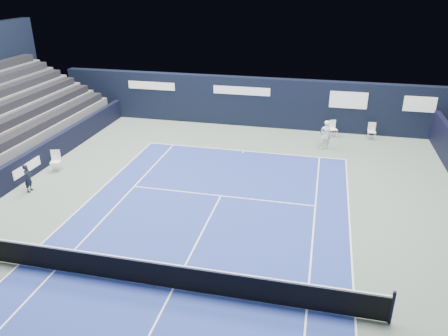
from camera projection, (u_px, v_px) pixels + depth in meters
The scene contains 11 objects.
ground at pixel (192, 252), 15.37m from camera, with size 48.00×48.00×0.00m, color #556559.
court_surface at pixel (173, 289), 13.59m from camera, with size 10.97×23.77×0.01m, color navy.
folding_chair_back_a at pixel (333, 127), 26.17m from camera, with size 0.57×0.56×0.98m.
folding_chair_back_b at pixel (372, 130), 25.74m from camera, with size 0.48×0.46×0.99m.
line_judge_chair at pixel (56, 159), 21.60m from camera, with size 0.57×0.56×1.04m.
line_judge at pixel (28, 178), 19.45m from camera, with size 0.47×0.31×1.29m, color black.
court_markings at pixel (173, 289), 13.59m from camera, with size 11.03×23.83×0.00m.
tennis_net at pixel (172, 276), 13.39m from camera, with size 12.90×0.10×1.10m.
back_sponsor_wall at pixel (258, 102), 27.64m from camera, with size 26.00×0.63×3.10m.
side_barrier_left at pixel (24, 168), 20.63m from camera, with size 0.33×22.00×1.20m.
tennis_player at pixel (325, 135), 24.20m from camera, with size 0.71×0.91×1.64m.
Camera 1 is at (4.01, -10.24, 8.98)m, focal length 35.00 mm.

